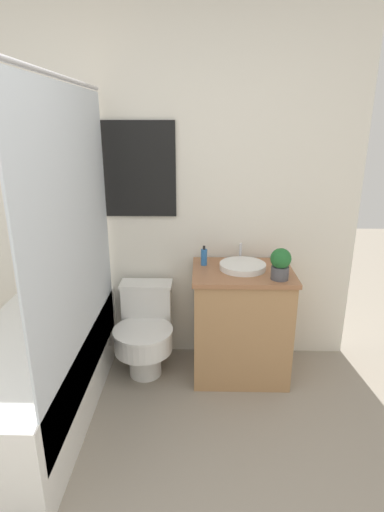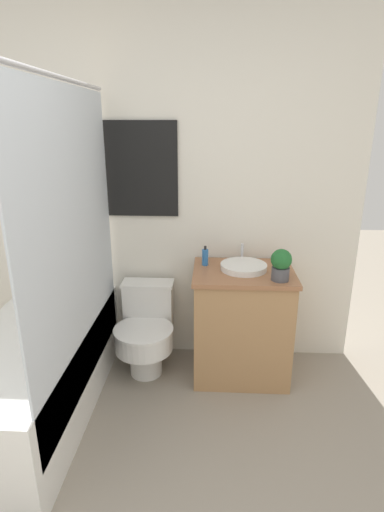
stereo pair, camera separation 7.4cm
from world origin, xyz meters
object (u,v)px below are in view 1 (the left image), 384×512
Objects in this scene: sink at (243,266)px; toilet at (145,331)px; potted_plant at (280,263)px; soap_bottle at (204,257)px.

toilet is at bearing -178.15° from sink.
toilet is 1.82× the size of sink.
sink is 0.30m from potted_plant.
toilet is 0.69m from soap_bottle.
sink is at bearing -15.55° from soap_bottle.
potted_plant is at bearing -40.17° from sink.
soap_bottle reaches higher than sink.
sink is (0.69, 0.02, 0.50)m from toilet.
soap_bottle is 0.68× the size of potted_plant.
potted_plant is at bearing -28.09° from soap_bottle.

